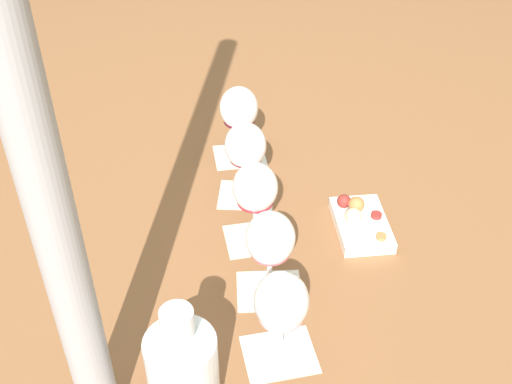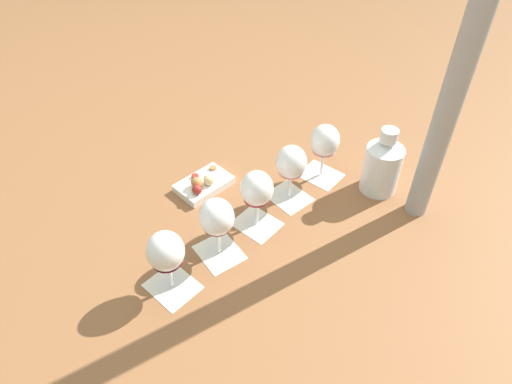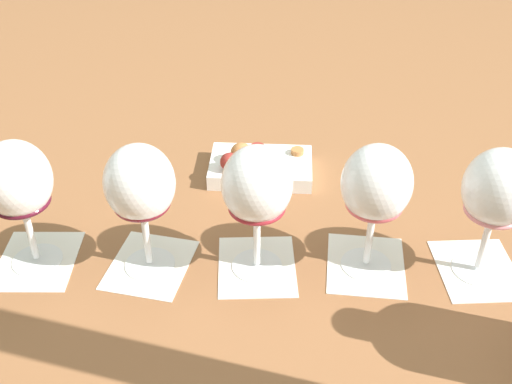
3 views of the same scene
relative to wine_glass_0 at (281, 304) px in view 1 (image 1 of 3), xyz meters
The scene contains 14 objects.
ground_plane 0.31m from the wine_glass_0, 35.46° to the left, with size 8.00×8.00×0.00m, color brown.
tasting_card_0 0.12m from the wine_glass_0, behind, with size 0.15×0.16×0.00m.
tasting_card_1 0.19m from the wine_glass_0, 33.12° to the left, with size 0.15×0.15×0.00m.
tasting_card_2 0.32m from the wine_glass_0, 35.73° to the left, with size 0.15×0.16×0.00m.
tasting_card_3 0.45m from the wine_glass_0, 35.50° to the left, with size 0.14×0.15×0.00m.
tasting_card_4 0.59m from the wine_glass_0, 35.03° to the left, with size 0.15×0.16×0.00m.
wine_glass_0 is the anchor object (origin of this frame).
wine_glass_1 0.14m from the wine_glass_0, 33.12° to the left, with size 0.09×0.09×0.18m.
wine_glass_2 0.29m from the wine_glass_0, 35.73° to the left, with size 0.09×0.09×0.18m.
wine_glass_3 0.43m from the wine_glass_0, 35.50° to the left, with size 0.09×0.09×0.18m.
wine_glass_4 0.58m from the wine_glass_0, 35.03° to the left, with size 0.09×0.09×0.18m.
ceramic_vase 0.18m from the wine_glass_0, 148.75° to the left, with size 0.11×0.11×0.21m.
snack_dish 0.38m from the wine_glass_0, ahead, with size 0.19×0.17×0.06m.
umbrella_pole 0.51m from the wine_glass_0, 138.18° to the left, with size 0.06×0.06×1.09m.
Camera 1 is at (-0.85, -0.44, 0.88)m, focal length 45.00 mm.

